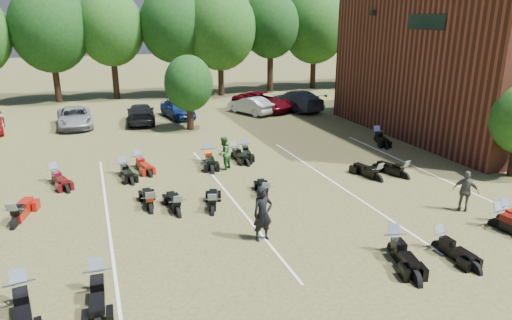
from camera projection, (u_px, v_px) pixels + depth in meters
name	position (u px, v px, depth m)	size (l,w,h in m)	color
ground	(328.00, 215.00, 17.56)	(160.00, 160.00, 0.00)	brown
car_2	(75.00, 117.00, 31.28)	(2.21, 4.79, 1.33)	gray
car_3	(141.00, 113.00, 32.50)	(1.90, 4.67, 1.36)	black
car_4	(177.00, 109.00, 34.09)	(1.65, 4.09, 1.39)	navy
car_5	(251.00, 105.00, 35.46)	(1.40, 4.03, 1.33)	#B5B6B1
car_6	(263.00, 102.00, 36.57)	(2.47, 5.35, 1.49)	#610510
car_7	(296.00, 100.00, 36.92)	(2.26, 5.55, 1.61)	#3C3D41
person_black	(263.00, 214.00, 15.35)	(0.70, 0.46, 1.93)	black
person_green	(224.00, 153.00, 22.52)	(0.82, 0.64, 1.69)	#265C22
person_grey	(466.00, 191.00, 17.72)	(0.96, 0.40, 1.65)	#5C5A4F
motorcycle_1	(23.00, 306.00, 12.08)	(0.81, 2.53, 1.41)	black
motorcycle_2	(99.00, 292.00, 12.67)	(0.79, 2.49, 1.39)	black
motorcycle_3	(393.00, 253.00, 14.77)	(0.77, 2.41, 1.34)	black
motorcycle_4	(439.00, 249.00, 15.01)	(0.66, 2.06, 1.15)	black
motorcycle_5	(497.00, 227.00, 16.53)	(0.77, 2.42, 1.35)	black
motorcycle_6	(504.00, 222.00, 16.97)	(0.73, 2.30, 1.28)	#4B0A0A
motorcycle_7	(16.00, 226.00, 16.63)	(0.76, 2.39, 1.33)	maroon
motorcycle_8	(151.00, 211.00, 17.89)	(0.69, 2.16, 1.21)	black
motorcycle_9	(178.00, 215.00, 17.54)	(0.69, 2.15, 1.20)	black
motorcycle_10	(213.00, 213.00, 17.74)	(0.68, 2.12, 1.18)	black
motorcycle_11	(265.00, 200.00, 19.03)	(0.65, 2.04, 1.14)	black
motorcycle_12	(377.00, 181.00, 21.21)	(0.70, 2.20, 1.23)	black
motorcycle_13	(404.00, 178.00, 21.54)	(0.71, 2.23, 1.24)	black
motorcycle_14	(55.00, 182.00, 21.08)	(0.72, 2.25, 1.25)	#44090C
motorcycle_15	(139.00, 167.00, 23.12)	(0.70, 2.21, 1.23)	maroon
motorcycle_16	(124.00, 174.00, 22.11)	(0.69, 2.15, 1.20)	black
motorcycle_17	(208.00, 161.00, 24.01)	(0.80, 2.52, 1.40)	black
motorcycle_18	(234.00, 157.00, 24.73)	(0.69, 2.18, 1.22)	black
motorcycle_19	(244.00, 154.00, 25.24)	(0.68, 2.13, 1.19)	black
motorcycle_20	(376.00, 141.00, 27.95)	(0.73, 2.30, 1.28)	black
tree_line	(166.00, 27.00, 41.28)	(56.00, 6.00, 9.79)	black
young_tree_midfield	(189.00, 83.00, 29.84)	(3.20, 3.20, 4.70)	black
parking_lines	(231.00, 197.00, 19.26)	(20.10, 14.00, 0.01)	silver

